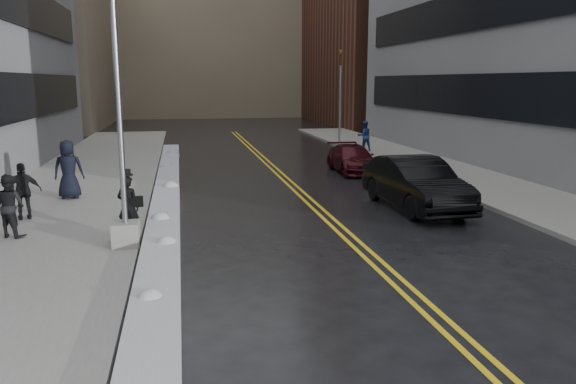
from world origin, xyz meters
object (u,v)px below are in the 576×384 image
fire_hydrant (442,168)px  pedestrian_b (10,206)px  pedestrian_c (69,169)px  pedestrian_d (24,191)px  lamppost (121,150)px  car_maroon (353,159)px  traffic_signal (340,93)px  pedestrian_east (364,136)px  car_black (416,183)px  pedestrian_fedora (128,206)px

fire_hydrant → pedestrian_b: (-15.32, -6.57, 0.43)m
pedestrian_c → pedestrian_d: bearing=74.9°
lamppost → car_maroon: size_ratio=1.79×
pedestrian_c → pedestrian_d: size_ratio=1.21×
fire_hydrant → traffic_signal: (-0.50, 14.00, 2.85)m
lamppost → traffic_signal: bearing=61.8°
fire_hydrant → pedestrian_d: size_ratio=0.43×
lamppost → car_maroon: (9.25, 10.90, -1.91)m
pedestrian_c → car_maroon: 12.55m
traffic_signal → pedestrian_b: (-14.82, -20.57, -2.42)m
traffic_signal → pedestrian_east: 5.25m
pedestrian_b → car_black: bearing=-142.5°
pedestrian_east → car_black: (-2.98, -14.20, -0.17)m
fire_hydrant → pedestrian_c: bearing=-173.5°
traffic_signal → pedestrian_fedora: bearing=-119.1°
traffic_signal → pedestrian_d: size_ratio=3.57×
pedestrian_d → car_maroon: bearing=-167.9°
pedestrian_c → traffic_signal: bearing=-133.4°
lamppost → fire_hydrant: bearing=33.0°
pedestrian_c → pedestrian_east: pedestrian_c is taller
pedestrian_d → pedestrian_b: bearing=75.3°
fire_hydrant → pedestrian_c: pedestrian_c is taller
lamppost → pedestrian_c: bearing=111.0°
traffic_signal → car_black: (-2.84, -18.88, -2.55)m
fire_hydrant → pedestrian_d: pedestrian_d is taller
traffic_signal → car_maroon: 11.72m
pedestrian_b → pedestrian_d: (-0.15, 1.95, 0.01)m
pedestrian_b → car_black: 12.10m
pedestrian_east → pedestrian_d: bearing=37.7°
pedestrian_fedora → pedestrian_c: pedestrian_c is taller
lamppost → pedestrian_east: bearing=55.4°
traffic_signal → pedestrian_b: bearing=-125.8°
traffic_signal → pedestrian_east: traffic_signal is taller
pedestrian_c → pedestrian_east: 18.10m
pedestrian_d → fire_hydrant: bearing=177.5°
pedestrian_c → pedestrian_d: pedestrian_c is taller
pedestrian_fedora → pedestrian_c: size_ratio=0.80×
pedestrian_fedora → pedestrian_c: 6.03m
traffic_signal → pedestrian_d: bearing=-128.8°
pedestrian_fedora → pedestrian_d: bearing=-14.7°
pedestrian_east → lamppost: bearing=50.4°
fire_hydrant → lamppost: bearing=-147.0°
lamppost → pedestrian_east: size_ratio=4.38×
pedestrian_fedora → car_black: pedestrian_fedora is taller
pedestrian_b → pedestrian_c: (0.58, 4.90, 0.19)m
traffic_signal → car_maroon: traffic_signal is taller
car_black → car_maroon: 7.79m
fire_hydrant → car_black: (-3.34, -4.88, 0.30)m
traffic_signal → pedestrian_d: 24.01m
pedestrian_c → pedestrian_d: 3.05m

